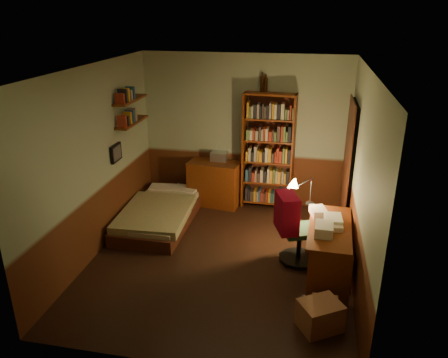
% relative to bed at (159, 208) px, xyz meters
% --- Properties ---
extents(floor, '(3.50, 4.00, 0.02)m').
position_rel_bed_xyz_m(floor, '(1.19, -0.86, -0.28)').
color(floor, black).
rests_on(floor, ground).
extents(ceiling, '(3.50, 4.00, 0.02)m').
position_rel_bed_xyz_m(ceiling, '(1.19, -0.86, 2.34)').
color(ceiling, silver).
rests_on(ceiling, wall_back).
extents(wall_back, '(3.50, 0.02, 2.60)m').
position_rel_bed_xyz_m(wall_back, '(1.19, 1.15, 1.03)').
color(wall_back, gray).
rests_on(wall_back, ground).
extents(wall_left, '(0.02, 4.00, 2.60)m').
position_rel_bed_xyz_m(wall_left, '(-0.57, -0.86, 1.03)').
color(wall_left, gray).
rests_on(wall_left, ground).
extents(wall_right, '(0.02, 4.00, 2.60)m').
position_rel_bed_xyz_m(wall_right, '(2.95, -0.86, 1.03)').
color(wall_right, gray).
rests_on(wall_right, ground).
extents(wall_front, '(3.50, 0.02, 2.60)m').
position_rel_bed_xyz_m(wall_front, '(1.19, -2.87, 1.03)').
color(wall_front, gray).
rests_on(wall_front, ground).
extents(doorway, '(0.06, 0.90, 2.00)m').
position_rel_bed_xyz_m(doorway, '(2.91, 0.44, 0.73)').
color(doorway, black).
rests_on(doorway, ground).
extents(door_trim, '(0.02, 0.98, 2.08)m').
position_rel_bed_xyz_m(door_trim, '(2.88, 0.44, 0.73)').
color(door_trim, '#3E1C11').
rests_on(door_trim, ground).
extents(bed, '(0.99, 1.83, 0.54)m').
position_rel_bed_xyz_m(bed, '(0.00, 0.00, 0.00)').
color(bed, '#69834C').
rests_on(bed, ground).
extents(dresser, '(0.94, 0.56, 0.78)m').
position_rel_bed_xyz_m(dresser, '(0.71, 0.90, 0.12)').
color(dresser, '#61290F').
rests_on(dresser, ground).
extents(mini_stereo, '(0.29, 0.23, 0.15)m').
position_rel_bed_xyz_m(mini_stereo, '(0.78, 1.03, 0.59)').
color(mini_stereo, '#B2B2B7').
rests_on(mini_stereo, dresser).
extents(bookshelf, '(0.88, 0.35, 1.99)m').
position_rel_bed_xyz_m(bookshelf, '(1.63, 0.99, 0.73)').
color(bookshelf, '#61290F').
rests_on(bookshelf, ground).
extents(bottle_left, '(0.08, 0.08, 0.25)m').
position_rel_bed_xyz_m(bottle_left, '(1.48, 1.10, 1.85)').
color(bottle_left, black).
rests_on(bottle_left, bookshelf).
extents(bottle_right, '(0.07, 0.07, 0.22)m').
position_rel_bed_xyz_m(bottle_right, '(1.54, 1.10, 1.84)').
color(bottle_right, black).
rests_on(bottle_right, bookshelf).
extents(desk, '(0.59, 1.30, 0.69)m').
position_rel_bed_xyz_m(desk, '(2.63, -0.93, 0.07)').
color(desk, '#61290F').
rests_on(desk, ground).
extents(paper_stack, '(0.25, 0.30, 0.10)m').
position_rel_bed_xyz_m(paper_stack, '(2.48, -0.63, 0.47)').
color(paper_stack, silver).
rests_on(paper_stack, desk).
extents(desk_lamp, '(0.21, 0.21, 0.68)m').
position_rel_bed_xyz_m(desk_lamp, '(2.36, -0.29, 0.75)').
color(desk_lamp, black).
rests_on(desk_lamp, desk).
extents(office_chair, '(0.53, 0.50, 0.85)m').
position_rel_bed_xyz_m(office_chair, '(2.26, -0.70, 0.15)').
color(office_chair, '#2C4D32').
rests_on(office_chair, ground).
extents(red_jacket, '(0.38, 0.49, 0.51)m').
position_rel_bed_xyz_m(red_jacket, '(2.04, -0.89, 0.84)').
color(red_jacket, maroon).
rests_on(red_jacket, office_chair).
extents(wall_shelf_lower, '(0.20, 0.90, 0.03)m').
position_rel_bed_xyz_m(wall_shelf_lower, '(-0.45, 0.24, 1.33)').
color(wall_shelf_lower, '#61290F').
rests_on(wall_shelf_lower, wall_left).
extents(wall_shelf_upper, '(0.20, 0.90, 0.03)m').
position_rel_bed_xyz_m(wall_shelf_upper, '(-0.45, 0.24, 1.68)').
color(wall_shelf_upper, '#61290F').
rests_on(wall_shelf_upper, wall_left).
extents(framed_picture, '(0.04, 0.32, 0.26)m').
position_rel_bed_xyz_m(framed_picture, '(-0.53, -0.26, 0.98)').
color(framed_picture, black).
rests_on(framed_picture, wall_left).
extents(cardboard_box_a, '(0.55, 0.52, 0.32)m').
position_rel_bed_xyz_m(cardboard_box_a, '(2.54, -2.04, -0.11)').
color(cardboard_box_a, '#A66C4D').
rests_on(cardboard_box_a, ground).
extents(cardboard_box_b, '(0.29, 0.24, 0.21)m').
position_rel_bed_xyz_m(cardboard_box_b, '(2.60, -1.81, -0.17)').
color(cardboard_box_b, '#A66C4D').
rests_on(cardboard_box_b, ground).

